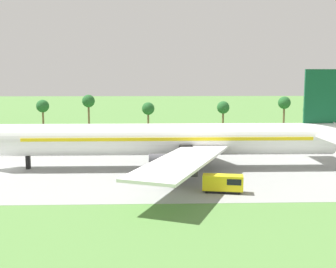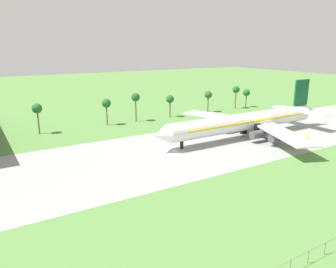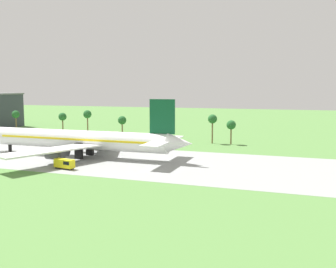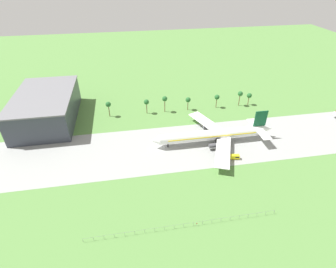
# 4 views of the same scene
# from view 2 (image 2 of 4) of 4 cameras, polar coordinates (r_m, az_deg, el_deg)

# --- Properties ---
(ground_plane) EXTENTS (600.00, 600.00, 0.00)m
(ground_plane) POSITION_cam_2_polar(r_m,az_deg,el_deg) (99.54, 1.13, -2.99)
(ground_plane) COLOR #517F3D
(taxiway_strip) EXTENTS (320.00, 44.00, 0.02)m
(taxiway_strip) POSITION_cam_2_polar(r_m,az_deg,el_deg) (99.54, 1.13, -2.98)
(taxiway_strip) COLOR gray
(taxiway_strip) RESTS_ON ground_plane
(jet_airliner) EXTENTS (74.35, 60.38, 18.49)m
(jet_airliner) POSITION_cam_2_polar(r_m,az_deg,el_deg) (117.65, 13.76, 2.15)
(jet_airliner) COLOR white
(jet_airliner) RESTS_ON ground_plane
(baggage_tug) EXTENTS (6.22, 3.00, 2.66)m
(baggage_tug) POSITION_cam_2_polar(r_m,az_deg,el_deg) (112.24, 22.08, -1.26)
(baggage_tug) COLOR black
(baggage_tug) RESTS_ON ground_plane
(palm_tree_row) EXTENTS (106.05, 3.60, 12.09)m
(palm_tree_row) POSITION_cam_2_polar(r_m,az_deg,el_deg) (146.15, 0.54, 6.35)
(palm_tree_row) COLOR brown
(palm_tree_row) RESTS_ON ground_plane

